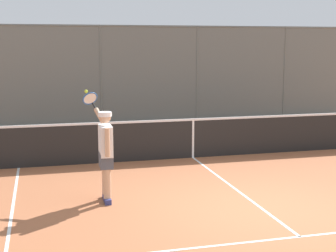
{
  "coord_description": "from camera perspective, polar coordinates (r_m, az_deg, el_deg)",
  "views": [
    {
      "loc": [
        3.54,
        7.29,
        2.76
      ],
      "look_at": [
        0.99,
        -2.56,
        1.05
      ],
      "focal_mm": 53.2,
      "sensor_mm": 36.0,
      "label": 1
    }
  ],
  "objects": [
    {
      "name": "tennis_net",
      "position": [
        12.03,
        2.87,
        -1.34
      ],
      "size": [
        10.52,
        0.09,
        1.07
      ],
      "color": "#2D2D2D",
      "rests_on": "ground"
    },
    {
      "name": "court_line_markings",
      "position": [
        7.32,
        16.11,
        -12.99
      ],
      "size": [
        8.19,
        9.43,
        0.01
      ],
      "color": "white",
      "rests_on": "ground"
    },
    {
      "name": "ground_plane",
      "position": [
        8.56,
        10.91,
        -9.44
      ],
      "size": [
        60.0,
        60.0,
        0.0
      ],
      "primitive_type": "plane",
      "color": "#A8603D"
    },
    {
      "name": "tennis_player",
      "position": [
        8.72,
        -7.19,
        -2.69
      ],
      "size": [
        0.45,
        1.36,
        1.88
      ],
      "rotation": [
        0.0,
        0.0,
        -1.59
      ],
      "color": "navy",
      "rests_on": "ground"
    },
    {
      "name": "fence_backdrop",
      "position": [
        17.08,
        -2.52,
        5.11
      ],
      "size": [
        19.18,
        1.37,
        3.32
      ],
      "color": "slate",
      "rests_on": "ground"
    }
  ]
}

